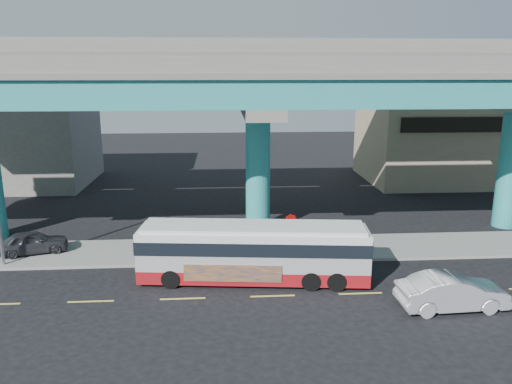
{
  "coord_description": "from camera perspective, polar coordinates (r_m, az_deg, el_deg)",
  "views": [
    {
      "loc": [
        -2.13,
        -20.77,
        9.85
      ],
      "look_at": [
        -0.46,
        4.0,
        3.76
      ],
      "focal_mm": 35.0,
      "sensor_mm": 36.0,
      "label": 1
    }
  ],
  "objects": [
    {
      "name": "stop_sign",
      "position": [
        26.45,
        3.98,
        -3.93
      ],
      "size": [
        0.69,
        0.22,
        2.34
      ],
      "rotation": [
        0.0,
        0.0,
        -0.13
      ],
      "color": "gray",
      "rests_on": "sidewalk"
    },
    {
      "name": "sidewalk",
      "position": [
        28.11,
        0.72,
        -6.57
      ],
      "size": [
        70.0,
        4.0,
        0.15
      ],
      "primitive_type": "cube",
      "color": "gray",
      "rests_on": "ground"
    },
    {
      "name": "viaduct",
      "position": [
        29.96,
        0.22,
        12.42
      ],
      "size": [
        52.0,
        12.4,
        11.7
      ],
      "color": "teal",
      "rests_on": "ground"
    },
    {
      "name": "ground",
      "position": [
        23.09,
        1.83,
        -11.49
      ],
      "size": [
        120.0,
        120.0,
        0.0
      ],
      "primitive_type": "plane",
      "color": "black",
      "rests_on": "ground"
    },
    {
      "name": "building_beige",
      "position": [
        48.58,
        20.75,
        5.38
      ],
      "size": [
        14.0,
        10.23,
        7.0
      ],
      "color": "tan",
      "rests_on": "ground"
    },
    {
      "name": "transit_bus",
      "position": [
        23.82,
        -0.28,
        -6.69
      ],
      "size": [
        11.03,
        3.48,
        2.78
      ],
      "rotation": [
        0.0,
        0.0,
        -0.11
      ],
      "color": "maroon",
      "rests_on": "ground"
    },
    {
      "name": "building_concrete",
      "position": [
        48.51,
        -25.61,
        6.1
      ],
      "size": [
        12.0,
        10.0,
        9.0
      ],
      "primitive_type": "cube",
      "color": "gray",
      "rests_on": "ground"
    },
    {
      "name": "lane_markings",
      "position": [
        22.82,
        1.91,
        -11.79
      ],
      "size": [
        58.0,
        0.12,
        0.01
      ],
      "color": "#D8C64C",
      "rests_on": "ground"
    },
    {
      "name": "sedan",
      "position": [
        22.95,
        21.51,
        -10.6
      ],
      "size": [
        2.03,
        4.74,
        1.51
      ],
      "primitive_type": "imported",
      "rotation": [
        0.0,
        0.0,
        1.62
      ],
      "color": "#ACADB1",
      "rests_on": "ground"
    },
    {
      "name": "parked_car",
      "position": [
        29.76,
        -24.17,
        -5.25
      ],
      "size": [
        3.5,
        4.43,
        1.23
      ],
      "primitive_type": "imported",
      "rotation": [
        0.0,
        0.0,
        1.87
      ],
      "color": "#313137",
      "rests_on": "sidewalk"
    }
  ]
}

